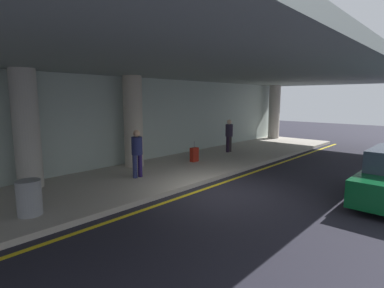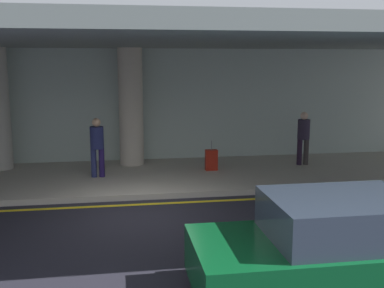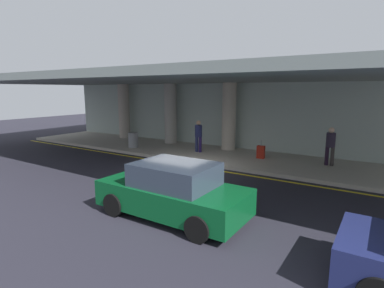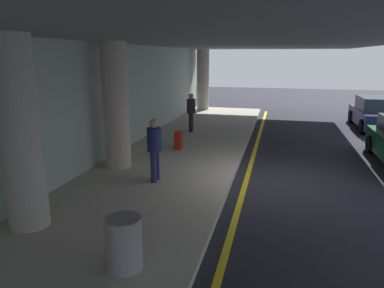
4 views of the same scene
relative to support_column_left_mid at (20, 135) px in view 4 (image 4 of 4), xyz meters
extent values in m
plane|color=#24232D|center=(4.00, -4.52, -1.97)|extent=(60.00, 60.00, 0.00)
cube|color=#B5AC9F|center=(4.00, -1.42, -1.90)|extent=(26.00, 4.20, 0.15)
cube|color=yellow|center=(4.00, -3.87, -1.97)|extent=(26.00, 0.14, 0.01)
cylinder|color=#AEA9A0|center=(0.00, 0.00, 0.00)|extent=(0.76, 0.76, 3.65)
cylinder|color=#BBAF9D|center=(4.00, 0.00, 0.00)|extent=(0.76, 0.76, 3.65)
cylinder|color=#AFA59C|center=(16.00, 0.00, 0.00)|extent=(0.76, 0.76, 3.65)
cube|color=gray|center=(4.00, -1.92, 1.97)|extent=(28.00, 13.20, 0.30)
cube|color=#A9B8AF|center=(4.00, 0.83, -0.07)|extent=(26.00, 0.30, 3.80)
cylinder|color=black|center=(7.96, -7.90, -1.65)|extent=(0.64, 0.22, 0.64)
cube|color=navy|center=(12.81, -9.18, -1.42)|extent=(4.10, 1.80, 0.70)
cube|color=#2D3847|center=(12.91, -9.18, -0.77)|extent=(2.10, 1.60, 0.60)
cylinder|color=black|center=(14.16, -8.33, -1.65)|extent=(0.64, 0.22, 0.64)
cylinder|color=black|center=(11.46, -8.33, -1.65)|extent=(0.64, 0.22, 0.64)
cylinder|color=black|center=(9.23, -0.93, -1.42)|extent=(0.16, 0.16, 0.82)
cylinder|color=#322D2B|center=(9.45, -0.93, -1.42)|extent=(0.16, 0.16, 0.82)
cylinder|color=#271F30|center=(9.34, -0.93, -0.69)|extent=(0.38, 0.38, 0.62)
sphere|color=beige|center=(9.34, -0.93, -0.26)|extent=(0.24, 0.24, 0.24)
cylinder|color=navy|center=(2.88, -1.54, -1.42)|extent=(0.16, 0.16, 0.82)
cylinder|color=#21154A|center=(3.10, -1.54, -1.42)|extent=(0.16, 0.16, 0.82)
cylinder|color=#1D224E|center=(2.99, -1.54, -0.69)|extent=(0.38, 0.38, 0.62)
sphere|color=tan|center=(2.99, -1.54, -0.26)|extent=(0.24, 0.24, 0.24)
cube|color=maroon|center=(6.33, -1.22, -1.51)|extent=(0.36, 0.22, 0.62)
cylinder|color=slate|center=(6.33, -1.22, -1.06)|extent=(0.02, 0.02, 0.28)
cylinder|color=gray|center=(-0.89, -2.43, -1.40)|extent=(0.56, 0.56, 0.85)
camera|label=1|loc=(-3.35, -9.92, 0.94)|focal=28.17mm
camera|label=2|loc=(3.59, -14.73, 1.43)|focal=43.78mm
camera|label=3|loc=(11.32, -15.04, 1.43)|focal=28.37mm
camera|label=4|loc=(-5.41, -4.64, 1.43)|focal=32.93mm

